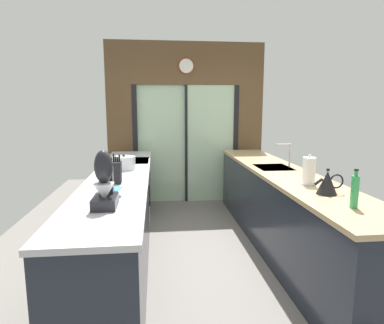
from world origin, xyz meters
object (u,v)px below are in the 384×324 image
at_px(stock_pot, 124,163).
at_px(paper_towel_roll, 309,171).
at_px(stand_mixer, 105,185).
at_px(kettle, 327,183).
at_px(oven_range, 128,194).
at_px(soap_bottle, 355,191).
at_px(mixing_bowl, 111,192).
at_px(knife_block, 117,172).

height_order(stock_pot, paper_towel_roll, paper_towel_roll).
distance_m(stand_mixer, kettle, 1.79).
relative_size(oven_range, stock_pot, 3.41).
height_order(stand_mixer, soap_bottle, stand_mixer).
height_order(mixing_bowl, stock_pot, stock_pot).
distance_m(mixing_bowl, stand_mixer, 0.32).
xyz_separation_m(stock_pot, paper_towel_roll, (1.78, -0.97, 0.05)).
distance_m(oven_range, stand_mixer, 2.23).
height_order(knife_block, soap_bottle, soap_bottle).
bearing_deg(paper_towel_roll, knife_block, 171.38).
bearing_deg(stock_pot, paper_towel_roll, -28.63).
height_order(stock_pot, kettle, kettle).
distance_m(stock_pot, paper_towel_roll, 2.03).
xyz_separation_m(oven_range, soap_bottle, (1.80, -2.36, 0.59)).
height_order(knife_block, paper_towel_roll, paper_towel_roll).
bearing_deg(knife_block, stand_mixer, -90.00).
distance_m(knife_block, paper_towel_roll, 1.80).
relative_size(stock_pot, soap_bottle, 0.95).
height_order(mixing_bowl, soap_bottle, soap_bottle).
xyz_separation_m(oven_range, kettle, (1.80, -1.97, 0.56)).
height_order(oven_range, paper_towel_roll, paper_towel_roll).
bearing_deg(soap_bottle, knife_block, 150.85).
relative_size(knife_block, soap_bottle, 0.99).
bearing_deg(mixing_bowl, soap_bottle, -16.11).
height_order(stand_mixer, kettle, stand_mixer).
bearing_deg(soap_bottle, kettle, 89.66).
distance_m(mixing_bowl, soap_bottle, 1.85).
bearing_deg(mixing_bowl, knife_block, 90.00).
relative_size(oven_range, paper_towel_roll, 3.19).
relative_size(kettle, paper_towel_roll, 0.90).
distance_m(oven_range, soap_bottle, 3.02).
bearing_deg(soap_bottle, paper_towel_roll, 90.00).
xyz_separation_m(soap_bottle, paper_towel_roll, (0.00, 0.72, 0.00)).
bearing_deg(oven_range, stand_mixer, -89.51).
relative_size(stock_pot, kettle, 1.04).
bearing_deg(soap_bottle, mixing_bowl, 163.89).
bearing_deg(stand_mixer, paper_towel_roll, 15.90).
xyz_separation_m(mixing_bowl, soap_bottle, (1.78, -0.51, 0.09)).
distance_m(knife_block, stock_pot, 0.70).
bearing_deg(mixing_bowl, paper_towel_roll, 6.69).
xyz_separation_m(knife_block, soap_bottle, (1.78, -0.99, 0.02)).
distance_m(knife_block, kettle, 1.88).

